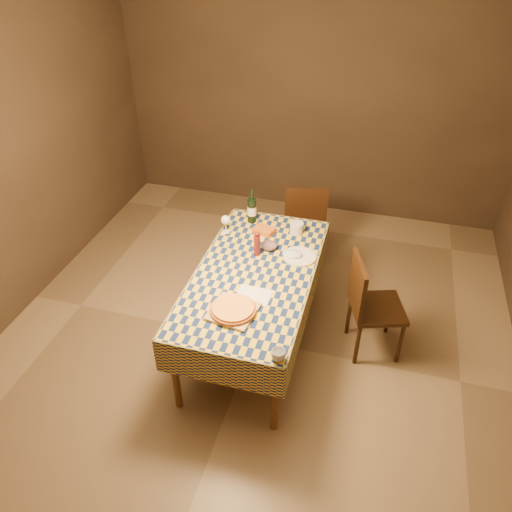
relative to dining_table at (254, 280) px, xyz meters
name	(u,v)px	position (x,y,z in m)	size (l,w,h in m)	color
room	(254,211)	(0.00, 0.00, 0.66)	(5.00, 5.10, 2.70)	brown
dining_table	(254,280)	(0.00, 0.00, 0.00)	(0.94, 1.84, 0.77)	brown
cutting_board	(233,311)	(-0.02, -0.50, 0.09)	(0.32, 0.32, 0.02)	tan
pizza	(233,309)	(-0.02, -0.50, 0.11)	(0.45, 0.45, 0.03)	#8F4417
pepper_mill	(257,244)	(-0.05, 0.24, 0.18)	(0.07, 0.07, 0.23)	#531315
bowl	(269,247)	(0.03, 0.36, 0.10)	(0.14, 0.14, 0.04)	#59414B
wine_glass	(226,221)	(-0.41, 0.51, 0.20)	(0.09, 0.09, 0.17)	silver
wine_bottle	(252,210)	(-0.23, 0.74, 0.20)	(0.11, 0.11, 0.33)	black
deli_tub	(297,228)	(0.21, 0.67, 0.13)	(0.12, 0.12, 0.10)	silver
takeout_container	(264,230)	(-0.07, 0.59, 0.10)	(0.18, 0.13, 0.05)	#B15617
white_plate	(299,257)	(0.31, 0.30, 0.08)	(0.28, 0.28, 0.02)	silver
tumbler	(278,355)	(0.40, -0.85, 0.12)	(0.10, 0.10, 0.08)	silver
flour_patch	(254,295)	(0.07, -0.27, 0.08)	(0.26, 0.20, 0.00)	silver
flour_bag	(292,254)	(0.25, 0.30, 0.10)	(0.17, 0.13, 0.05)	#A8BDD8
chair_far	(305,218)	(0.17, 1.33, -0.17)	(0.50, 0.50, 0.93)	black
chair_right	(369,302)	(0.93, 0.18, -0.17)	(0.54, 0.53, 0.93)	black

